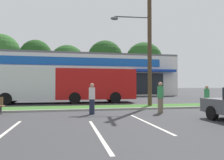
{
  "coord_description": "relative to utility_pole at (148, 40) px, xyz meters",
  "views": [
    {
      "loc": [
        -1.07,
        -0.79,
        1.58
      ],
      "look_at": [
        2.86,
        18.1,
        2.06
      ],
      "focal_mm": 34.68,
      "sensor_mm": 36.0,
      "label": 1
    }
  ],
  "objects": [
    {
      "name": "grass_median",
      "position": [
        -4.69,
        -0.1,
        -4.84
      ],
      "size": [
        56.0,
        2.2,
        0.12
      ],
      "primitive_type": "cube",
      "color": "#386B28",
      "rests_on": "ground_plane"
    },
    {
      "name": "curb_lip",
      "position": [
        -4.69,
        -1.32,
        -4.84
      ],
      "size": [
        56.0,
        0.24,
        0.12
      ],
      "primitive_type": "cube",
      "color": "#99968C",
      "rests_on": "ground_plane"
    },
    {
      "name": "parking_stripe_0",
      "position": [
        -7.77,
        -7.11,
        -4.9
      ],
      "size": [
        0.12,
        4.8,
        0.01
      ],
      "primitive_type": "cube",
      "color": "silver",
      "rests_on": "ground_plane"
    },
    {
      "name": "parking_stripe_1",
      "position": [
        -4.75,
        -7.76,
        -4.9
      ],
      "size": [
        0.12,
        4.8,
        0.01
      ],
      "primitive_type": "cube",
      "color": "silver",
      "rests_on": "ground_plane"
    },
    {
      "name": "parking_stripe_2",
      "position": [
        -2.41,
        -6.25,
        -4.9
      ],
      "size": [
        0.12,
        4.8,
        0.01
      ],
      "primitive_type": "cube",
      "color": "silver",
      "rests_on": "ground_plane"
    },
    {
      "name": "storefront_building",
      "position": [
        -4.26,
        22.8,
        -1.7
      ],
      "size": [
        30.79,
        15.13,
        6.39
      ],
      "color": "silver",
      "rests_on": "ground_plane"
    },
    {
      "name": "tree_left",
      "position": [
        -18.73,
        31.63,
        3.24
      ],
      "size": [
        7.39,
        7.39,
        11.85
      ],
      "color": "#473323",
      "rests_on": "ground_plane"
    },
    {
      "name": "tree_mid_left",
      "position": [
        -12.11,
        32.02,
        2.84
      ],
      "size": [
        6.51,
        6.51,
        11.01
      ],
      "color": "#473323",
      "rests_on": "ground_plane"
    },
    {
      "name": "tree_mid",
      "position": [
        -5.71,
        29.57,
        1.3
      ],
      "size": [
        7.05,
        7.05,
        9.74
      ],
      "color": "#473323",
      "rests_on": "ground_plane"
    },
    {
      "name": "tree_mid_right",
      "position": [
        2.2,
        30.56,
        2.51
      ],
      "size": [
        7.52,
        7.52,
        11.18
      ],
      "color": "#473323",
      "rests_on": "ground_plane"
    },
    {
      "name": "tree_right",
      "position": [
        10.1,
        28.28,
        1.86
      ],
      "size": [
        7.81,
        7.81,
        10.68
      ],
      "color": "#473323",
      "rests_on": "ground_plane"
    },
    {
      "name": "utility_pole",
      "position": [
        0.0,
        0.0,
        0.0
      ],
      "size": [
        3.05,
        2.4,
        9.12
      ],
      "color": "#4C3826",
      "rests_on": "ground_plane"
    },
    {
      "name": "city_bus",
      "position": [
        -6.08,
        5.01,
        -3.13
      ],
      "size": [
        12.94,
        2.67,
        3.25
      ],
      "rotation": [
        0.0,
        0.0,
        3.14
      ],
      "color": "#B71414",
      "rests_on": "ground_plane"
    },
    {
      "name": "car_0",
      "position": [
        -12.15,
        11.65,
        -4.1
      ],
      "size": [
        4.22,
        1.93,
        1.56
      ],
      "rotation": [
        0.0,
        0.0,
        3.14
      ],
      "color": "navy",
      "rests_on": "ground_plane"
    },
    {
      "name": "car_1",
      "position": [
        -2.42,
        11.87,
        -4.1
      ],
      "size": [
        4.6,
        1.9,
        1.57
      ],
      "rotation": [
        0.0,
        0.0,
        3.14
      ],
      "color": "#B7B7BC",
      "rests_on": "ground_plane"
    },
    {
      "name": "pedestrian_near_bench",
      "position": [
        -0.5,
        -3.29,
        -4.01
      ],
      "size": [
        0.36,
        0.36,
        1.77
      ],
      "rotation": [
        0.0,
        0.0,
        2.57
      ],
      "color": "#726651",
      "rests_on": "ground_plane"
    },
    {
      "name": "pedestrian_by_pole",
      "position": [
        2.97,
        -2.63,
        -4.11
      ],
      "size": [
        0.32,
        0.32,
        1.57
      ],
      "rotation": [
        0.0,
        0.0,
        4.53
      ],
      "color": "black",
      "rests_on": "ground_plane"
    },
    {
      "name": "pedestrian_mid",
      "position": [
        -4.42,
        -3.06,
        -4.05
      ],
      "size": [
        0.34,
        0.34,
        1.7
      ],
      "rotation": [
        0.0,
        0.0,
        5.78
      ],
      "color": "#1E2338",
      "rests_on": "ground_plane"
    }
  ]
}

